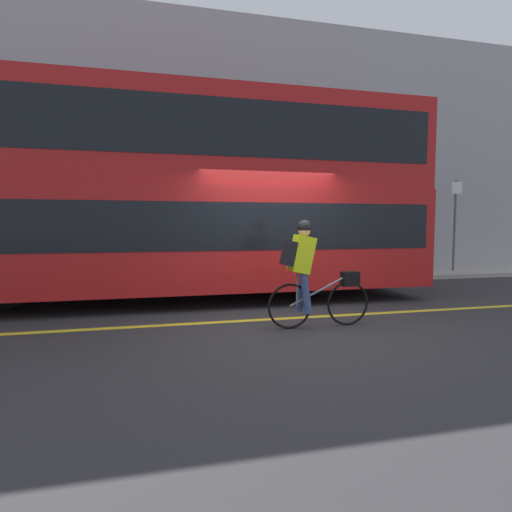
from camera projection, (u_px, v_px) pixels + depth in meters
ground_plane at (287, 323)px, 6.28m from camera, size 80.00×80.00×0.00m
road_center_line at (282, 319)px, 6.55m from camera, size 50.00×0.14×0.01m
sidewalk_curb at (233, 279)px, 11.00m from camera, size 60.00×2.08×0.12m
building_facade at (226, 148)px, 11.86m from camera, size 60.00×0.30×7.68m
bus at (176, 190)px, 7.92m from camera, size 10.05×2.45×4.04m
cyclist_on_bike at (309, 270)px, 5.91m from camera, size 1.61×0.32×1.61m
trash_bin at (342, 258)px, 11.59m from camera, size 0.44×0.44×0.89m
street_sign_post at (455, 221)px, 12.37m from camera, size 0.36×0.09×2.79m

